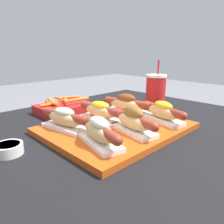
{
  "coord_description": "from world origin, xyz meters",
  "views": [
    {
      "loc": [
        -0.51,
        -0.48,
        0.97
      ],
      "look_at": [
        -0.04,
        0.0,
        0.77
      ],
      "focal_mm": 35.0,
      "sensor_mm": 36.0,
      "label": 1
    }
  ],
  "objects_px": {
    "hot_dog_1": "(133,121)",
    "drink_cup": "(156,92)",
    "hot_dog_0": "(99,131)",
    "hot_dog_3": "(65,119)",
    "serving_tray": "(116,128)",
    "sauce_bowl": "(9,149)",
    "hot_dog_2": "(163,112)",
    "hot_dog_4": "(100,111)",
    "hot_dog_5": "(126,104)",
    "fries_basket": "(64,108)"
  },
  "relations": [
    {
      "from": "hot_dog_1",
      "to": "fries_basket",
      "type": "bearing_deg",
      "value": 89.3
    },
    {
      "from": "fries_basket",
      "to": "hot_dog_4",
      "type": "bearing_deg",
      "value": -90.33
    },
    {
      "from": "hot_dog_0",
      "to": "hot_dog_5",
      "type": "xyz_separation_m",
      "value": [
        0.26,
        0.14,
        0.0
      ]
    },
    {
      "from": "hot_dog_3",
      "to": "drink_cup",
      "type": "distance_m",
      "value": 0.45
    },
    {
      "from": "hot_dog_0",
      "to": "hot_dog_2",
      "type": "xyz_separation_m",
      "value": [
        0.27,
        -0.01,
        -0.0
      ]
    },
    {
      "from": "hot_dog_2",
      "to": "fries_basket",
      "type": "relative_size",
      "value": 0.93
    },
    {
      "from": "hot_dog_0",
      "to": "fries_basket",
      "type": "relative_size",
      "value": 0.93
    },
    {
      "from": "hot_dog_1",
      "to": "sauce_bowl",
      "type": "distance_m",
      "value": 0.34
    },
    {
      "from": "hot_dog_0",
      "to": "hot_dog_3",
      "type": "xyz_separation_m",
      "value": [
        -0.0,
        0.15,
        -0.0
      ]
    },
    {
      "from": "hot_dog_2",
      "to": "hot_dog_4",
      "type": "distance_m",
      "value": 0.21
    },
    {
      "from": "fries_basket",
      "to": "serving_tray",
      "type": "bearing_deg",
      "value": -89.37
    },
    {
      "from": "sauce_bowl",
      "to": "drink_cup",
      "type": "xyz_separation_m",
      "value": [
        0.63,
        0.01,
        0.06
      ]
    },
    {
      "from": "serving_tray",
      "to": "hot_dog_4",
      "type": "distance_m",
      "value": 0.08
    },
    {
      "from": "hot_dog_0",
      "to": "fries_basket",
      "type": "height_order",
      "value": "hot_dog_0"
    },
    {
      "from": "hot_dog_0",
      "to": "hot_dog_3",
      "type": "relative_size",
      "value": 0.99
    },
    {
      "from": "hot_dog_5",
      "to": "hot_dog_3",
      "type": "bearing_deg",
      "value": 177.55
    },
    {
      "from": "hot_dog_4",
      "to": "sauce_bowl",
      "type": "xyz_separation_m",
      "value": [
        -0.3,
        -0.0,
        -0.04
      ]
    },
    {
      "from": "hot_dog_1",
      "to": "fries_basket",
      "type": "relative_size",
      "value": 0.93
    },
    {
      "from": "hot_dog_2",
      "to": "sauce_bowl",
      "type": "height_order",
      "value": "hot_dog_2"
    },
    {
      "from": "hot_dog_0",
      "to": "hot_dog_1",
      "type": "relative_size",
      "value": 0.99
    },
    {
      "from": "serving_tray",
      "to": "sauce_bowl",
      "type": "height_order",
      "value": "sauce_bowl"
    },
    {
      "from": "sauce_bowl",
      "to": "hot_dog_5",
      "type": "bearing_deg",
      "value": 0.42
    },
    {
      "from": "hot_dog_2",
      "to": "hot_dog_3",
      "type": "distance_m",
      "value": 0.32
    },
    {
      "from": "hot_dog_5",
      "to": "sauce_bowl",
      "type": "height_order",
      "value": "hot_dog_5"
    },
    {
      "from": "hot_dog_1",
      "to": "hot_dog_5",
      "type": "bearing_deg",
      "value": 47.98
    },
    {
      "from": "hot_dog_2",
      "to": "serving_tray",
      "type": "bearing_deg",
      "value": 150.06
    },
    {
      "from": "hot_dog_1",
      "to": "hot_dog_3",
      "type": "bearing_deg",
      "value": 128.3
    },
    {
      "from": "hot_dog_5",
      "to": "drink_cup",
      "type": "bearing_deg",
      "value": 0.8
    },
    {
      "from": "serving_tray",
      "to": "hot_dog_3",
      "type": "bearing_deg",
      "value": 147.83
    },
    {
      "from": "hot_dog_1",
      "to": "drink_cup",
      "type": "xyz_separation_m",
      "value": [
        0.33,
        0.15,
        0.02
      ]
    },
    {
      "from": "serving_tray",
      "to": "hot_dog_4",
      "type": "relative_size",
      "value": 2.19
    },
    {
      "from": "hot_dog_0",
      "to": "fries_basket",
      "type": "xyz_separation_m",
      "value": [
        0.13,
        0.37,
        -0.03
      ]
    },
    {
      "from": "hot_dog_1",
      "to": "sauce_bowl",
      "type": "xyz_separation_m",
      "value": [
        -0.3,
        0.15,
        -0.04
      ]
    },
    {
      "from": "hot_dog_1",
      "to": "hot_dog_4",
      "type": "height_order",
      "value": "hot_dog_1"
    },
    {
      "from": "hot_dog_0",
      "to": "hot_dog_1",
      "type": "height_order",
      "value": "hot_dog_1"
    },
    {
      "from": "hot_dog_0",
      "to": "hot_dog_3",
      "type": "bearing_deg",
      "value": 90.98
    },
    {
      "from": "serving_tray",
      "to": "fries_basket",
      "type": "bearing_deg",
      "value": 90.63
    },
    {
      "from": "hot_dog_0",
      "to": "hot_dog_3",
      "type": "distance_m",
      "value": 0.15
    },
    {
      "from": "hot_dog_0",
      "to": "drink_cup",
      "type": "xyz_separation_m",
      "value": [
        0.45,
        0.15,
        0.02
      ]
    },
    {
      "from": "hot_dog_4",
      "to": "fries_basket",
      "type": "xyz_separation_m",
      "value": [
        0.0,
        0.23,
        -0.03
      ]
    },
    {
      "from": "hot_dog_0",
      "to": "drink_cup",
      "type": "relative_size",
      "value": 0.93
    },
    {
      "from": "hot_dog_3",
      "to": "sauce_bowl",
      "type": "distance_m",
      "value": 0.18
    },
    {
      "from": "hot_dog_1",
      "to": "drink_cup",
      "type": "relative_size",
      "value": 0.93
    },
    {
      "from": "hot_dog_1",
      "to": "hot_dog_2",
      "type": "height_order",
      "value": "hot_dog_1"
    },
    {
      "from": "hot_dog_4",
      "to": "hot_dog_5",
      "type": "distance_m",
      "value": 0.13
    },
    {
      "from": "drink_cup",
      "to": "hot_dog_1",
      "type": "bearing_deg",
      "value": -155.03
    },
    {
      "from": "hot_dog_2",
      "to": "hot_dog_3",
      "type": "relative_size",
      "value": 0.99
    },
    {
      "from": "hot_dog_1",
      "to": "fries_basket",
      "type": "distance_m",
      "value": 0.38
    },
    {
      "from": "serving_tray",
      "to": "sauce_bowl",
      "type": "bearing_deg",
      "value": 167.11
    },
    {
      "from": "drink_cup",
      "to": "fries_basket",
      "type": "bearing_deg",
      "value": 145.14
    }
  ]
}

